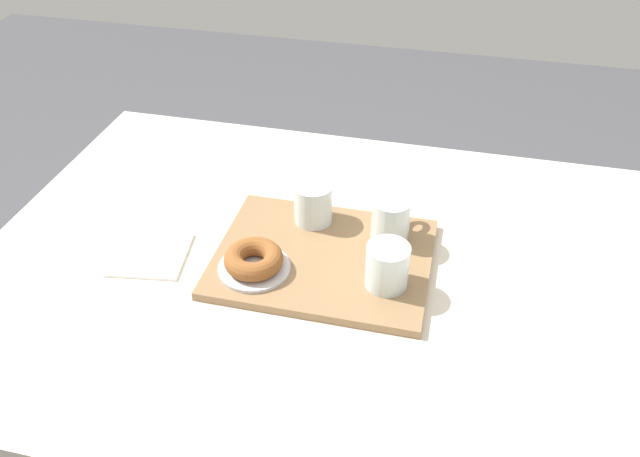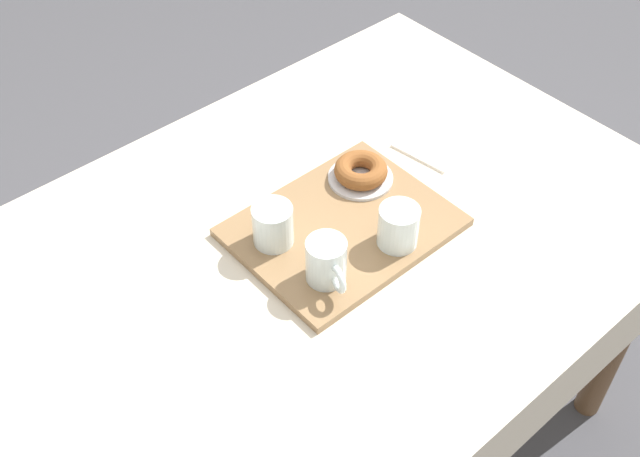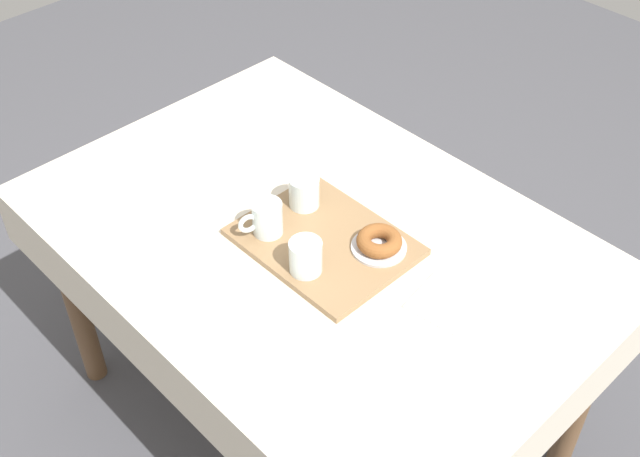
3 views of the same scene
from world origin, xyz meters
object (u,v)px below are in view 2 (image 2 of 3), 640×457
object	(u,v)px
dining_table	(321,273)
sugar_donut_left	(361,170)
donut_plate_left	(360,178)
water_glass_far	(398,228)
water_glass_near	(273,227)
tea_mug_left	(327,262)
serving_tray	(343,227)
paper_napkin	(436,143)

from	to	relation	value
dining_table	sugar_donut_left	size ratio (longest dim) A/B	12.99
donut_plate_left	dining_table	bearing A→B (deg)	-158.97
water_glass_far	dining_table	bearing A→B (deg)	129.24
water_glass_near	tea_mug_left	bearing A→B (deg)	-84.34
dining_table	water_glass_far	bearing A→B (deg)	-50.76
serving_tray	tea_mug_left	world-z (taller)	tea_mug_left
serving_tray	sugar_donut_left	bearing A→B (deg)	31.92
paper_napkin	serving_tray	bearing A→B (deg)	-169.67
donut_plate_left	sugar_donut_left	distance (m)	0.02
serving_tray	dining_table	bearing A→B (deg)	168.79
donut_plate_left	tea_mug_left	bearing A→B (deg)	-146.19
dining_table	paper_napkin	xyz separation A→B (m)	(0.37, 0.05, 0.10)
water_glass_near	water_glass_far	world-z (taller)	same
dining_table	water_glass_near	size ratio (longest dim) A/B	17.11
sugar_donut_left	tea_mug_left	bearing A→B (deg)	-146.19
dining_table	water_glass_far	size ratio (longest dim) A/B	17.11
donut_plate_left	paper_napkin	distance (m)	0.21
tea_mug_left	water_glass_far	size ratio (longest dim) A/B	1.34
donut_plate_left	paper_napkin	world-z (taller)	donut_plate_left
serving_tray	paper_napkin	world-z (taller)	serving_tray
serving_tray	paper_napkin	bearing A→B (deg)	10.33
donut_plate_left	water_glass_far	bearing A→B (deg)	-111.62
serving_tray	water_glass_near	xyz separation A→B (m)	(-0.13, 0.05, 0.04)
tea_mug_left	donut_plate_left	distance (m)	0.27
dining_table	serving_tray	bearing A→B (deg)	-11.21
serving_tray	donut_plate_left	bearing A→B (deg)	31.92
water_glass_near	sugar_donut_left	xyz separation A→B (m)	(0.24, 0.02, -0.01)
dining_table	sugar_donut_left	distance (m)	0.22
water_glass_far	paper_napkin	distance (m)	0.33
dining_table	serving_tray	xyz separation A→B (m)	(0.05, -0.01, 0.11)
water_glass_far	donut_plate_left	xyz separation A→B (m)	(0.07, 0.17, -0.03)
serving_tray	paper_napkin	distance (m)	0.33
paper_napkin	dining_table	bearing A→B (deg)	-172.30
tea_mug_left	water_glass_far	bearing A→B (deg)	-7.43
water_glass_near	water_glass_far	size ratio (longest dim) A/B	1.00
sugar_donut_left	paper_napkin	size ratio (longest dim) A/B	0.77
serving_tray	water_glass_near	distance (m)	0.14
tea_mug_left	water_glass_far	world-z (taller)	tea_mug_left
serving_tray	water_glass_near	world-z (taller)	water_glass_near
dining_table	water_glass_far	world-z (taller)	water_glass_far
tea_mug_left	water_glass_far	xyz separation A→B (m)	(0.16, -0.02, -0.00)
water_glass_near	sugar_donut_left	size ratio (longest dim) A/B	0.76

